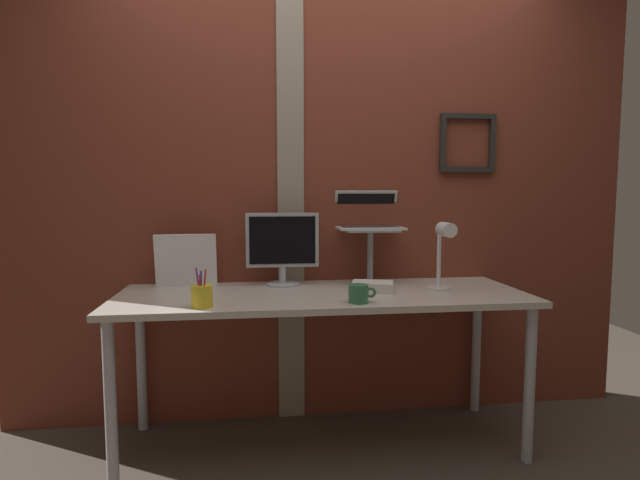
# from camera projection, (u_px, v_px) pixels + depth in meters

# --- Properties ---
(ground_plane) EXTENTS (6.00, 6.00, 0.00)m
(ground_plane) POSITION_uv_depth(u_px,v_px,m) (335.00, 441.00, 2.57)
(ground_plane) COLOR #4C4238
(brick_wall_back) EXTENTS (3.49, 0.16, 2.55)m
(brick_wall_back) POSITION_uv_depth(u_px,v_px,m) (325.00, 190.00, 2.83)
(brick_wall_back) COLOR brown
(brick_wall_back) RESTS_ON ground_plane
(desk) EXTENTS (1.99, 0.69, 0.78)m
(desk) POSITION_uv_depth(u_px,v_px,m) (323.00, 307.00, 2.48)
(desk) COLOR beige
(desk) RESTS_ON ground_plane
(monitor) EXTENTS (0.38, 0.18, 0.38)m
(monitor) POSITION_uv_depth(u_px,v_px,m) (282.00, 244.00, 2.65)
(monitor) COLOR #ADB2B7
(monitor) RESTS_ON desk
(laptop_stand) EXTENTS (0.28, 0.22, 0.29)m
(laptop_stand) POSITION_uv_depth(u_px,v_px,m) (370.00, 247.00, 2.71)
(laptop_stand) COLOR gray
(laptop_stand) RESTS_ON desk
(laptop) EXTENTS (0.35, 0.27, 0.21)m
(laptop) POSITION_uv_depth(u_px,v_px,m) (368.00, 218.00, 2.76)
(laptop) COLOR silver
(laptop) RESTS_ON laptop_stand
(whiteboard_panel) EXTENTS (0.31, 0.06, 0.28)m
(whiteboard_panel) POSITION_uv_depth(u_px,v_px,m) (186.00, 260.00, 2.61)
(whiteboard_panel) COLOR white
(whiteboard_panel) RESTS_ON desk
(desk_lamp) EXTENTS (0.12, 0.20, 0.35)m
(desk_lamp) POSITION_uv_depth(u_px,v_px,m) (443.00, 249.00, 2.47)
(desk_lamp) COLOR white
(desk_lamp) RESTS_ON desk
(pen_cup) EXTENTS (0.09, 0.09, 0.17)m
(pen_cup) POSITION_uv_depth(u_px,v_px,m) (202.00, 296.00, 2.15)
(pen_cup) COLOR yellow
(pen_cup) RESTS_ON desk
(coffee_mug) EXTENTS (0.12, 0.09, 0.08)m
(coffee_mug) POSITION_uv_depth(u_px,v_px,m) (359.00, 294.00, 2.24)
(coffee_mug) COLOR #33724C
(coffee_mug) RESTS_ON desk
(paper_clutter_stack) EXTENTS (0.23, 0.19, 0.05)m
(paper_clutter_stack) POSITION_uv_depth(u_px,v_px,m) (373.00, 287.00, 2.50)
(paper_clutter_stack) COLOR silver
(paper_clutter_stack) RESTS_ON desk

